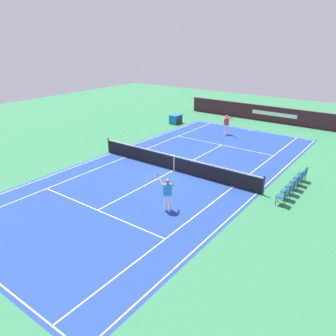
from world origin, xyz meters
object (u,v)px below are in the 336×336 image
at_px(spectator_chair_1, 300,177).
at_px(spectator_chair_4, 288,191).
at_px(spectator_chair_3, 292,186).
at_px(tennis_net, 174,163).
at_px(tennis_player_near, 167,192).
at_px(spectator_chair_0, 304,173).
at_px(tennis_player_far, 227,124).
at_px(tennis_ball, 164,163).
at_px(equipment_cart_tarped, 176,119).
at_px(spectator_chair_5, 283,196).
at_px(spectator_chair_2, 296,181).

bearing_deg(spectator_chair_1, spectator_chair_4, 0.00).
xyz_separation_m(spectator_chair_3, spectator_chair_4, (0.73, 0.00, 0.00)).
relative_size(tennis_net, spectator_chair_1, 13.30).
bearing_deg(tennis_net, tennis_player_near, 31.70).
relative_size(tennis_net, spectator_chair_0, 13.30).
distance_m(tennis_net, spectator_chair_3, 7.07).
bearing_deg(tennis_player_far, tennis_player_near, 15.64).
height_order(tennis_net, spectator_chair_4, tennis_net).
xyz_separation_m(tennis_net, tennis_ball, (-0.57, -1.19, -0.46)).
bearing_deg(equipment_cart_tarped, spectator_chair_0, 63.84).
bearing_deg(spectator_chair_5, tennis_net, -94.49).
bearing_deg(tennis_net, spectator_chair_3, 97.31).
distance_m(spectator_chair_1, spectator_chair_5, 2.90).
relative_size(spectator_chair_3, spectator_chair_4, 1.00).
height_order(spectator_chair_5, equipment_cart_tarped, spectator_chair_5).
height_order(tennis_player_near, spectator_chair_5, tennis_player_near).
relative_size(tennis_net, tennis_player_far, 6.89).
distance_m(tennis_ball, spectator_chair_2, 8.29).
bearing_deg(tennis_ball, spectator_chair_4, 87.25).
bearing_deg(spectator_chair_5, equipment_cart_tarped, -127.03).
relative_size(tennis_player_near, spectator_chair_4, 1.93).
bearing_deg(tennis_ball, spectator_chair_0, 107.00).
height_order(tennis_player_near, equipment_cart_tarped, tennis_player_near).
bearing_deg(spectator_chair_5, spectator_chair_4, 180.00).
relative_size(tennis_net, spectator_chair_3, 13.30).
bearing_deg(equipment_cart_tarped, spectator_chair_5, 52.97).
relative_size(tennis_player_far, spectator_chair_3, 1.93).
height_order(tennis_net, spectator_chair_5, tennis_net).
height_order(tennis_player_far, spectator_chair_2, tennis_player_far).
distance_m(spectator_chair_4, spectator_chair_5, 0.73).
relative_size(spectator_chair_5, equipment_cart_tarped, 0.70).
distance_m(tennis_player_near, tennis_player_far, 14.19).
relative_size(tennis_player_far, spectator_chair_1, 1.93).
height_order(spectator_chair_4, equipment_cart_tarped, spectator_chair_4).
relative_size(spectator_chair_0, spectator_chair_1, 1.00).
height_order(tennis_net, spectator_chair_0, tennis_net).
bearing_deg(tennis_ball, tennis_net, 64.51).
xyz_separation_m(tennis_ball, spectator_chair_2, (-1.06, 8.21, 0.49)).
height_order(spectator_chair_0, spectator_chair_2, same).
relative_size(tennis_net, spectator_chair_4, 13.30).
bearing_deg(tennis_player_far, spectator_chair_1, 49.50).
distance_m(spectator_chair_0, spectator_chair_4, 2.90).
bearing_deg(spectator_chair_1, spectator_chair_0, 180.00).
distance_m(tennis_player_near, spectator_chair_0, 8.60).
xyz_separation_m(tennis_player_far, spectator_chair_4, (9.15, 8.16, -0.41)).
distance_m(spectator_chair_3, equipment_cart_tarped, 16.45).
distance_m(tennis_ball, spectator_chair_0, 8.60).
relative_size(tennis_player_far, tennis_ball, 25.71).
height_order(tennis_net, spectator_chair_1, tennis_net).
height_order(tennis_player_near, spectator_chair_0, tennis_player_near).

